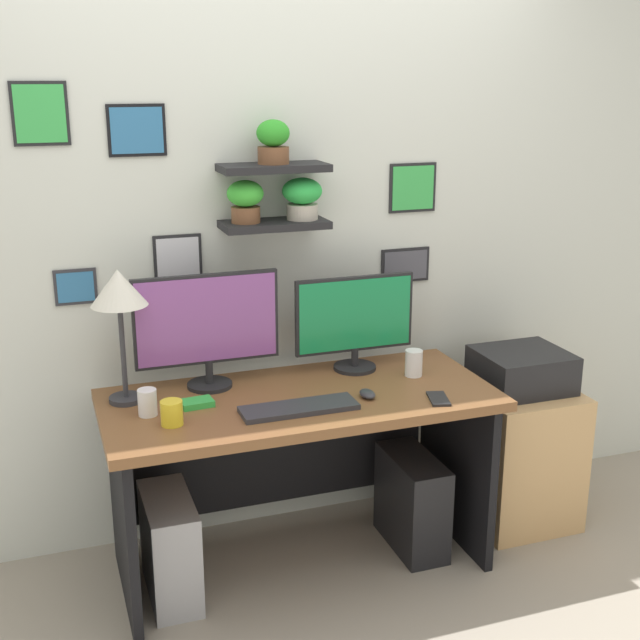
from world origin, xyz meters
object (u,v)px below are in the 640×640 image
(monitor_left, at_px, (207,325))
(pen_cup, at_px, (147,402))
(scissors_tray, at_px, (197,403))
(computer_tower_right, at_px, (412,502))
(coffee_mug, at_px, (172,413))
(cell_phone, at_px, (438,399))
(monitor_right, at_px, (355,320))
(water_cup, at_px, (414,363))
(desk_lamp, at_px, (119,295))
(drawer_cabinet, at_px, (516,452))
(computer_tower_left, at_px, (170,547))
(desk, at_px, (296,440))
(computer_mouse, at_px, (367,394))
(printer, at_px, (522,370))
(keyboard, at_px, (299,408))

(monitor_left, height_order, pen_cup, monitor_left)
(scissors_tray, bearing_deg, pen_cup, -172.42)
(computer_tower_right, bearing_deg, coffee_mug, -174.42)
(cell_phone, relative_size, coffee_mug, 1.56)
(monitor_right, relative_size, water_cup, 4.70)
(desk_lamp, xyz_separation_m, drawer_cabinet, (1.69, -0.10, -0.86))
(drawer_cabinet, relative_size, computer_tower_left, 1.52)
(coffee_mug, distance_m, drawer_cabinet, 1.64)
(coffee_mug, relative_size, computer_tower_left, 0.22)
(computer_tower_left, bearing_deg, pen_cup, 147.94)
(desk_lamp, bearing_deg, monitor_right, 3.23)
(desk, xyz_separation_m, monitor_left, (-0.31, 0.16, 0.47))
(computer_tower_right, bearing_deg, scissors_tray, 177.22)
(computer_mouse, bearing_deg, monitor_left, 149.46)
(monitor_left, height_order, water_cup, monitor_left)
(coffee_mug, xyz_separation_m, pen_cup, (-0.07, 0.12, 0.01))
(monitor_right, height_order, printer, monitor_right)
(keyboard, height_order, coffee_mug, coffee_mug)
(monitor_right, distance_m, pen_cup, 0.94)
(keyboard, relative_size, cell_phone, 3.14)
(desk, distance_m, monitor_left, 0.59)
(computer_mouse, relative_size, drawer_cabinet, 0.14)
(printer, height_order, computer_tower_right, printer)
(coffee_mug, height_order, water_cup, water_cup)
(monitor_left, bearing_deg, drawer_cabinet, -6.47)
(desk, relative_size, monitor_left, 2.65)
(computer_mouse, height_order, printer, printer)
(keyboard, xyz_separation_m, computer_tower_left, (-0.49, 0.11, -0.56))
(monitor_right, xyz_separation_m, computer_mouse, (-0.07, -0.33, -0.20))
(monitor_left, distance_m, desk_lamp, 0.38)
(computer_tower_left, bearing_deg, desk_lamp, 119.07)
(keyboard, height_order, cell_phone, keyboard)
(monitor_left, height_order, computer_tower_right, monitor_left)
(keyboard, bearing_deg, printer, 10.67)
(coffee_mug, relative_size, pen_cup, 0.90)
(pen_cup, relative_size, scissors_tray, 0.83)
(printer, bearing_deg, monitor_left, 173.53)
(monitor_right, height_order, desk_lamp, desk_lamp)
(coffee_mug, bearing_deg, water_cup, 9.40)
(desk, bearing_deg, keyboard, -104.54)
(keyboard, height_order, computer_tower_right, keyboard)
(scissors_tray, distance_m, water_cup, 0.92)
(computer_mouse, distance_m, scissors_tray, 0.65)
(water_cup, height_order, computer_tower_left, water_cup)
(monitor_left, xyz_separation_m, printer, (1.36, -0.15, -0.30))
(monitor_left, relative_size, desk_lamp, 1.12)
(monitor_right, bearing_deg, pen_cup, -166.49)
(monitor_left, xyz_separation_m, coffee_mug, (-0.21, -0.33, -0.21))
(computer_mouse, bearing_deg, keyboard, -173.20)
(desk, distance_m, computer_mouse, 0.37)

